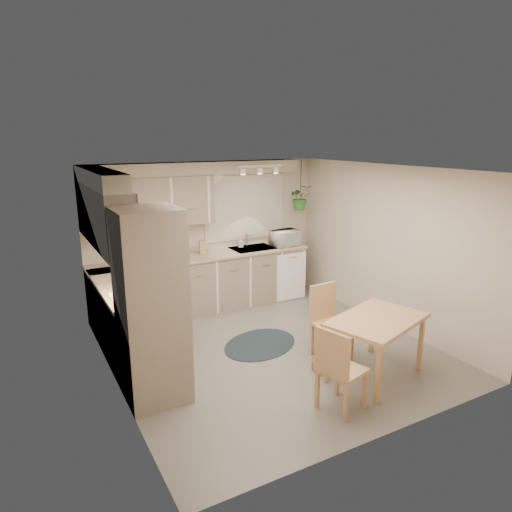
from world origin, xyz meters
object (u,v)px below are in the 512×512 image
Objects in this scene: chair_left at (342,368)px; chair_back at (332,323)px; braided_rug at (260,344)px; dining_table at (375,347)px; microwave at (285,236)px; pet_bed at (331,365)px.

chair_left is 0.98× the size of chair_back.
chair_back is (0.63, 0.98, 0.01)m from chair_left.
chair_back is 1.09m from braided_rug.
dining_table is 3.02m from microwave.
chair_left reaches higher than dining_table.
dining_table is 1.24× the size of chair_back.
microwave reaches higher than braided_rug.
braided_rug is 2.35× the size of microwave.
microwave reaches higher than chair_back.
dining_table reaches higher than pet_bed.
pet_bed is at bearing 133.42° from chair_left.
chair_back is at bearing 131.37° from chair_left.
pet_bed is at bearing -113.50° from microwave.
chair_left is at bearing 53.22° from chair_back.
pet_bed is at bearing -66.70° from braided_rug.
chair_left reaches higher than pet_bed.
chair_back is 0.82× the size of braided_rug.
dining_table is 0.60m from pet_bed.
dining_table is at bearing 98.03° from chair_left.
chair_left reaches higher than braided_rug.
chair_back is 1.99× the size of pet_bed.
chair_back reaches higher than braided_rug.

